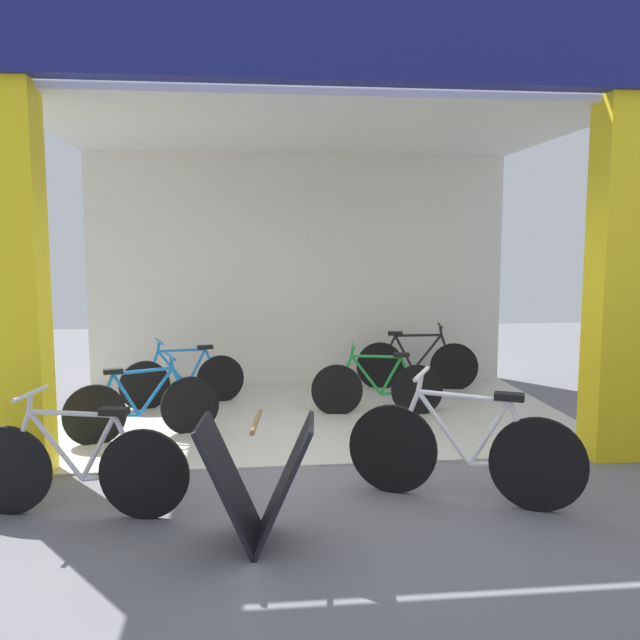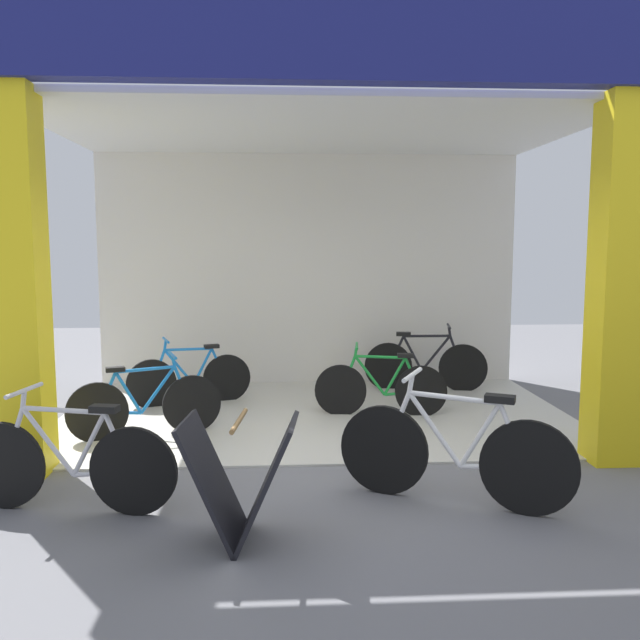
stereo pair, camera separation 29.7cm
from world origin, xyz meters
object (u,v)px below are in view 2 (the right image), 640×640
Objects in this scene: bicycle_inside_3 at (190,378)px; bicycle_parked_0 at (454,453)px; bicycle_parked_1 at (68,463)px; sandwich_board_sign at (240,481)px; bicycle_inside_2 at (381,388)px; bicycle_inside_0 at (145,405)px; bicycle_inside_1 at (425,364)px.

bicycle_parked_0 is at bearing -53.14° from bicycle_inside_3.
bicycle_parked_1 is (-2.73, 0.02, -0.03)m from bicycle_parked_0.
bicycle_inside_3 is 3.68m from sandwich_board_sign.
bicycle_inside_2 is 1.04× the size of bicycle_inside_3.
sandwich_board_sign is at bearing -65.36° from bicycle_inside_0.
bicycle_parked_0 is (2.56, -1.79, 0.05)m from bicycle_inside_0.
bicycle_inside_3 is 1.72× the size of sandwich_board_sign.
bicycle_parked_1 reaches higher than bicycle_inside_0.
bicycle_parked_0 is (0.16, -2.43, 0.06)m from bicycle_inside_2.
bicycle_inside_2 is at bearing -121.72° from bicycle_inside_1.
bicycle_parked_1 is at bearing -97.99° from bicycle_inside_3.
bicycle_inside_3 is 0.88× the size of bicycle_parked_1.
bicycle_inside_1 is 0.98× the size of bicycle_parked_1.
bicycle_inside_3 reaches higher than bicycle_inside_2.
bicycle_parked_1 reaches higher than bicycle_inside_2.
bicycle_parked_0 is 1.59m from sandwich_board_sign.
bicycle_inside_0 is 1.75× the size of sandwich_board_sign.
sandwich_board_sign is at bearing -23.88° from bicycle_parked_1.
bicycle_parked_1 is (-0.43, -3.05, 0.03)m from bicycle_inside_3.
sandwich_board_sign is (-2.09, -4.17, 0.06)m from bicycle_inside_1.
bicycle_inside_0 is 0.92× the size of bicycle_inside_1.
bicycle_inside_1 is 0.98× the size of bicycle_parked_0.
bicycle_parked_1 is (-0.17, -1.77, 0.03)m from bicycle_inside_0.
bicycle_inside_2 is at bearing 43.16° from bicycle_parked_1.
bicycle_inside_1 reaches higher than sandwich_board_sign.
bicycle_parked_1 reaches higher than bicycle_inside_3.
sandwich_board_sign is (1.06, -2.31, 0.08)m from bicycle_inside_0.
sandwich_board_sign is at bearing -116.63° from bicycle_inside_1.
bicycle_parked_1 is at bearing -132.51° from bicycle_inside_1.
bicycle_parked_0 reaches higher than sandwich_board_sign.
bicycle_inside_3 is (-2.89, -0.57, -0.02)m from bicycle_inside_1.
bicycle_parked_0 is at bearing -34.92° from bicycle_inside_0.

